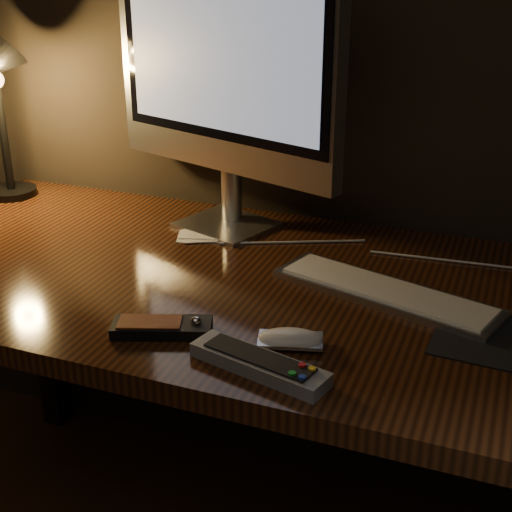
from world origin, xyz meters
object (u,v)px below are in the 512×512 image
(monitor, at_px, (222,61))
(media_remote, at_px, (162,327))
(desk, at_px, (255,320))
(keyboard, at_px, (386,292))
(tv_remote, at_px, (259,363))
(mouse, at_px, (290,341))

(monitor, height_order, media_remote, monitor)
(desk, bearing_deg, keyboard, -9.60)
(tv_remote, bearing_deg, keyboard, 82.72)
(tv_remote, bearing_deg, media_remote, 179.69)
(desk, height_order, keyboard, keyboard)
(monitor, height_order, tv_remote, monitor)
(desk, distance_m, keyboard, 0.31)
(mouse, distance_m, media_remote, 0.21)
(desk, xyz_separation_m, tv_remote, (0.15, -0.37, 0.14))
(monitor, bearing_deg, mouse, -36.57)
(desk, relative_size, monitor, 2.56)
(desk, distance_m, mouse, 0.36)
(desk, bearing_deg, mouse, -58.68)
(monitor, relative_size, mouse, 6.05)
(monitor, bearing_deg, desk, -31.75)
(monitor, bearing_deg, tv_remote, -42.77)
(mouse, bearing_deg, desk, 105.20)
(keyboard, xyz_separation_m, media_remote, (-0.32, -0.27, 0.00))
(mouse, bearing_deg, monitor, 108.37)
(keyboard, xyz_separation_m, mouse, (-0.10, -0.23, 0.00))
(mouse, bearing_deg, media_remote, 173.57)
(keyboard, bearing_deg, desk, -172.90)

